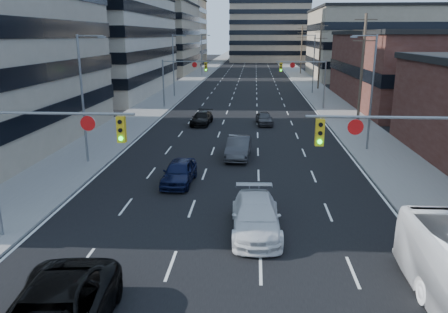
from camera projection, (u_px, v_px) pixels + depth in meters
name	position (u px, v px, depth m)	size (l,w,h in m)	color
road_surface	(250.00, 64.00, 136.56)	(18.00, 300.00, 0.02)	black
sidewalk_left	(214.00, 64.00, 137.31)	(5.00, 300.00, 0.15)	slate
sidewalk_right	(287.00, 64.00, 135.77)	(5.00, 300.00, 0.15)	slate
office_left_mid	(72.00, 1.00, 67.34)	(26.00, 34.00, 28.00)	#ADA089
office_left_far	(152.00, 39.00, 107.18)	(20.00, 30.00, 16.00)	gray
storefront_right_mid	(428.00, 70.00, 56.89)	(20.00, 30.00, 9.00)	#472119
office_right_far	(366.00, 44.00, 92.66)	(22.00, 28.00, 14.00)	gray
bg_block_left	(167.00, 32.00, 145.34)	(24.00, 24.00, 20.00)	#ADA089
bg_block_right	(356.00, 45.00, 132.81)	(22.00, 22.00, 12.00)	gray
signal_near_left	(46.00, 147.00, 18.67)	(6.59, 0.33, 6.00)	slate
signal_near_right	(402.00, 153.00, 17.68)	(6.59, 0.33, 6.00)	slate
signal_far_left	(181.00, 74.00, 54.25)	(6.09, 0.33, 6.00)	slate
signal_far_right	(306.00, 74.00, 53.22)	(6.09, 0.33, 6.00)	slate
utility_pole_block	(362.00, 68.00, 43.88)	(2.20, 0.28, 11.00)	#4C3D2D
utility_pole_midblock	(320.00, 55.00, 72.70)	(2.20, 0.28, 11.00)	#4C3D2D
utility_pole_distant	(301.00, 49.00, 101.53)	(2.20, 0.28, 11.00)	#4C3D2D
streetlight_left_near	(84.00, 93.00, 30.20)	(2.03, 0.22, 9.00)	slate
streetlight_left_mid	(174.00, 63.00, 63.83)	(2.03, 0.22, 9.00)	slate
streetlight_left_far	(202.00, 53.00, 97.46)	(2.03, 0.22, 9.00)	slate
streetlight_right_near	(370.00, 87.00, 33.63)	(2.03, 0.22, 9.00)	slate
streetlight_right_far	(313.00, 61.00, 67.26)	(2.03, 0.22, 9.00)	slate
white_van	(256.00, 216.00, 20.36)	(2.23, 5.48, 1.59)	silver
sedan_blue	(179.00, 172.00, 27.10)	(1.76, 4.38, 1.49)	black
sedan_grey_center	(239.00, 147.00, 32.83)	(1.67, 4.79, 1.58)	#313134
sedan_black_far	(202.00, 118.00, 45.02)	(1.86, 4.58, 1.33)	black
sedan_grey_right	(264.00, 118.00, 44.95)	(1.56, 3.89, 1.33)	#37373A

